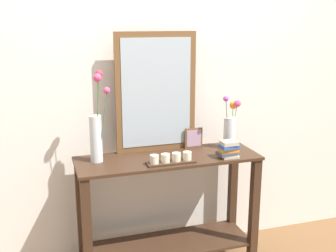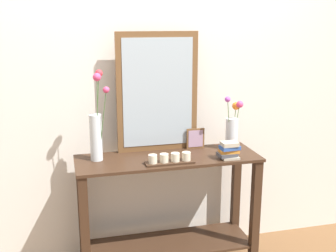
# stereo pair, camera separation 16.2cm
# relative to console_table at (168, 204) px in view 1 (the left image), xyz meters

# --- Properties ---
(wall_back) EXTENTS (6.40, 0.08, 2.70)m
(wall_back) POSITION_rel_console_table_xyz_m (0.00, 0.33, 0.85)
(wall_back) COLOR silver
(wall_back) RESTS_ON ground
(console_table) EXTENTS (1.23, 0.41, 0.84)m
(console_table) POSITION_rel_console_table_xyz_m (0.00, 0.00, 0.00)
(console_table) COLOR #382316
(console_table) RESTS_ON ground
(mirror_leaning) EXTENTS (0.57, 0.03, 0.82)m
(mirror_leaning) POSITION_rel_console_table_xyz_m (-0.03, 0.18, 0.75)
(mirror_leaning) COLOR brown
(mirror_leaning) RESTS_ON console_table
(tall_vase_left) EXTENTS (0.13, 0.12, 0.60)m
(tall_vase_left) POSITION_rel_console_table_xyz_m (-0.46, 0.05, 0.55)
(tall_vase_left) COLOR silver
(tall_vase_left) RESTS_ON console_table
(vase_right) EXTENTS (0.15, 0.12, 0.39)m
(vase_right) POSITION_rel_console_table_xyz_m (0.48, 0.06, 0.49)
(vase_right) COLOR silver
(vase_right) RESTS_ON console_table
(candle_tray) EXTENTS (0.32, 0.09, 0.07)m
(candle_tray) POSITION_rel_console_table_xyz_m (-0.02, -0.13, 0.37)
(candle_tray) COLOR #382316
(candle_tray) RESTS_ON console_table
(picture_frame_small) EXTENTS (0.13, 0.01, 0.15)m
(picture_frame_small) POSITION_rel_console_table_xyz_m (0.24, 0.14, 0.41)
(picture_frame_small) COLOR brown
(picture_frame_small) RESTS_ON console_table
(book_stack) EXTENTS (0.14, 0.10, 0.12)m
(book_stack) POSITION_rel_console_table_xyz_m (0.38, -0.13, 0.40)
(book_stack) COLOR #B2A893
(book_stack) RESTS_ON console_table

